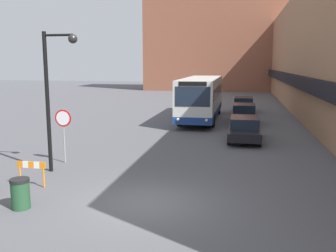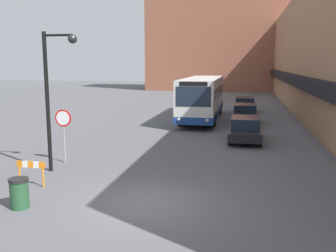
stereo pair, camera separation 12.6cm
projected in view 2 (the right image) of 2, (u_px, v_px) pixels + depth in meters
name	position (u px, v px, depth m)	size (l,w,h in m)	color
ground_plane	(143.00, 203.00, 12.01)	(160.00, 160.00, 0.00)	#515156
building_row_right	(326.00, 53.00, 32.38)	(5.50, 60.00, 10.76)	#996B4C
building_backdrop_far	(227.00, 33.00, 61.84)	(26.00, 8.00, 18.79)	brown
city_bus	(203.00, 97.00, 29.57)	(2.64, 11.36, 3.31)	silver
parked_car_front	(245.00, 129.00, 21.57)	(1.84, 4.27, 1.37)	black
parked_car_middle	(245.00, 114.00, 27.75)	(1.85, 4.21, 1.45)	black
parked_car_back	(245.00, 105.00, 34.17)	(1.90, 4.38, 1.37)	#B7B7BC
stop_sign	(63.00, 124.00, 16.61)	(0.76, 0.08, 2.41)	gray
street_lamp	(54.00, 85.00, 14.93)	(1.46, 0.36, 5.66)	black
trash_bin	(19.00, 193.00, 11.49)	(0.59, 0.59, 0.95)	#234C2D
construction_barricade	(31.00, 169.00, 13.50)	(1.10, 0.06, 0.94)	orange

